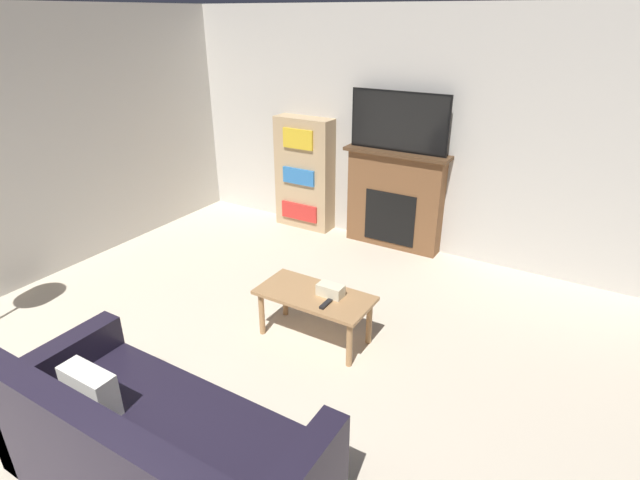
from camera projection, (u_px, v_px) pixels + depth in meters
wall_back at (401, 133)px, 5.69m from camera, size 6.67×0.06×2.70m
wall_side at (53, 145)px, 5.16m from camera, size 0.06×5.73×2.70m
fireplace at (394, 199)px, 5.88m from camera, size 1.24×0.28×1.17m
tv at (399, 122)px, 5.48m from camera, size 1.15×0.03×0.66m
couch at (156, 454)px, 2.85m from camera, size 1.97×0.89×0.85m
coffee_table at (315, 301)px, 4.22m from camera, size 0.99×0.48×0.44m
tissue_box at (331, 290)px, 4.15m from camera, size 0.22×0.12×0.10m
remote_control at (326, 304)px, 4.02m from camera, size 0.04×0.15×0.02m
bookshelf at (304, 174)px, 6.39m from camera, size 0.76×0.29×1.43m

